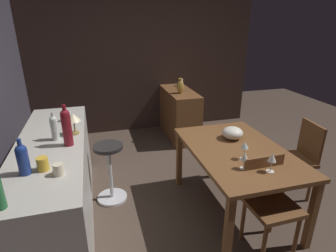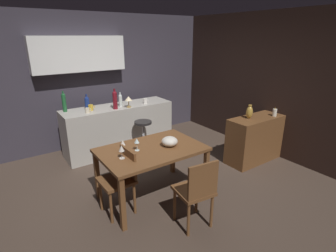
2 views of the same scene
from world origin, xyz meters
name	(u,v)px [view 1 (image 1 of 2)]	position (x,y,z in m)	size (l,w,h in m)	color
ground_plane	(199,208)	(0.00, 0.00, 0.00)	(9.00, 9.00, 0.00)	#47382D
wall_side_right	(132,58)	(2.55, 0.30, 1.30)	(0.10, 4.40, 2.60)	#33231E
dining_table	(237,157)	(-0.14, -0.32, 0.66)	(1.38, 0.90, 0.74)	brown
kitchen_counter	(57,184)	(0.18, 1.43, 0.45)	(2.10, 0.60, 0.90)	#B2ADA3
sideboard_cabinet	(179,113)	(1.99, -0.39, 0.41)	(1.10, 0.44, 0.82)	brown
chair_near_window	(268,200)	(-0.63, -0.37, 0.48)	(0.41, 0.41, 0.84)	brown
chair_by_doorway	(298,156)	(-0.04, -1.16, 0.50)	(0.45, 0.45, 0.89)	brown
bar_stool	(110,171)	(0.43, 0.91, 0.36)	(0.34, 0.34, 0.68)	#262323
wine_glass_left	(272,158)	(-0.59, -0.37, 0.87)	(0.07, 0.07, 0.17)	silver
wine_glass_right	(245,157)	(-0.49, -0.18, 0.85)	(0.07, 0.07, 0.16)	silver
wine_glass_center	(245,146)	(-0.33, -0.27, 0.87)	(0.07, 0.07, 0.17)	silver
fruit_bowl	(232,133)	(0.11, -0.39, 0.81)	(0.22, 0.22, 0.13)	beige
wine_bottle_cobalt	(23,158)	(-0.37, 1.53, 1.03)	(0.08, 0.08, 0.27)	navy
wine_bottle_clear	(54,127)	(0.22, 1.38, 1.03)	(0.07, 0.07, 0.27)	silver
wine_bottle_ruby	(67,126)	(0.06, 1.26, 1.08)	(0.08, 0.08, 0.37)	maroon
cup_mustard	(43,164)	(-0.35, 1.41, 0.95)	(0.12, 0.08, 0.10)	gold
cup_cream	(58,169)	(-0.45, 1.30, 0.94)	(0.11, 0.07, 0.09)	beige
cup_white	(67,116)	(0.71, 1.31, 0.95)	(0.11, 0.07, 0.10)	white
counter_lamp	(73,119)	(0.30, 1.21, 1.06)	(0.14, 0.14, 0.21)	#A58447
pillar_candle_tall	(181,82)	(2.29, -0.52, 0.88)	(0.07, 0.07, 0.16)	white
vase_brass	(180,86)	(1.81, -0.35, 0.93)	(0.11, 0.11, 0.24)	#B78C38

